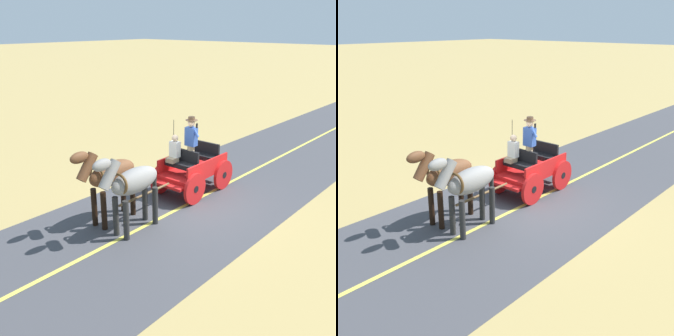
% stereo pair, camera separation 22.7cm
% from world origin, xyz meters
% --- Properties ---
extents(ground_plane, '(200.00, 200.00, 0.00)m').
position_xyz_m(ground_plane, '(0.00, 0.00, 0.00)').
color(ground_plane, tan).
extents(road_surface, '(5.32, 160.00, 0.01)m').
position_xyz_m(road_surface, '(0.00, 0.00, 0.00)').
color(road_surface, '#424247').
rests_on(road_surface, ground).
extents(road_centre_stripe, '(0.12, 160.00, 0.00)m').
position_xyz_m(road_centre_stripe, '(0.00, 0.00, 0.01)').
color(road_centre_stripe, '#DBCC4C').
rests_on(road_centre_stripe, road_surface).
extents(horse_drawn_carriage, '(1.45, 4.51, 2.50)m').
position_xyz_m(horse_drawn_carriage, '(0.53, -0.71, 0.82)').
color(horse_drawn_carriage, red).
rests_on(horse_drawn_carriage, ground).
extents(horse_near_side, '(0.62, 2.13, 2.21)m').
position_xyz_m(horse_near_side, '(0.06, 2.31, 1.32)').
color(horse_near_side, gray).
rests_on(horse_near_side, ground).
extents(horse_off_side, '(0.65, 2.13, 2.21)m').
position_xyz_m(horse_off_side, '(0.89, 2.32, 1.32)').
color(horse_off_side, brown).
rests_on(horse_off_side, ground).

